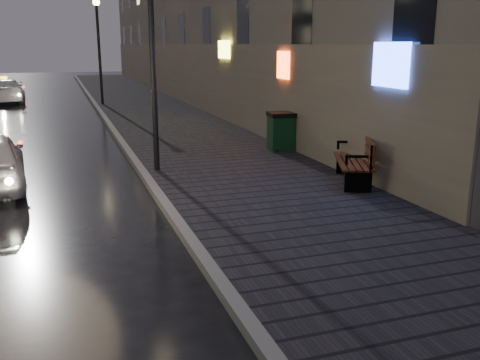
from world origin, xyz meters
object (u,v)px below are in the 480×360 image
object	(u,v)px
bench	(357,160)
trash_bin	(281,131)
lamp_near	(152,32)
lamp_far	(98,38)
taxi_mid	(5,91)

from	to	relation	value
bench	trash_bin	xyz separation A→B (m)	(-0.12, 4.10, 0.04)
lamp_near	trash_bin	bearing A→B (deg)	19.38
lamp_far	bench	bearing A→B (deg)	-77.71
lamp_far	lamp_near	bearing A→B (deg)	-90.00
lamp_near	trash_bin	world-z (taller)	lamp_near
lamp_far	trash_bin	size ratio (longest dim) A/B	4.70
lamp_far	taxi_mid	distance (m)	6.91
lamp_far	trash_bin	world-z (taller)	lamp_far
trash_bin	taxi_mid	xyz separation A→B (m)	(-8.92, 18.49, -0.06)
lamp_far	trash_bin	distance (m)	15.39
lamp_near	taxi_mid	distance (m)	20.69
lamp_near	taxi_mid	world-z (taller)	lamp_near
trash_bin	taxi_mid	world-z (taller)	taxi_mid
bench	taxi_mid	distance (m)	24.33
bench	trash_bin	size ratio (longest dim) A/B	1.94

